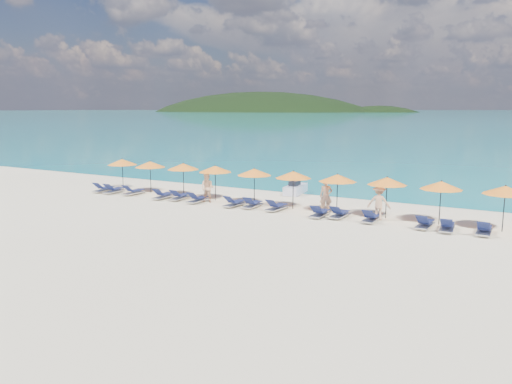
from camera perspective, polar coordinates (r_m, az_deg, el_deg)
The scene contains 32 objects.
ground at distance 25.63m, azimuth -3.30°, elevation -3.63°, with size 1400.00×1400.00×0.00m, color beige.
headland_main at distance 644.13m, azimuth 0.22°, elevation 5.77°, with size 374.00×242.00×126.50m.
headland_small at distance 604.92m, azimuth 13.74°, elevation 5.53°, with size 162.00×126.00×85.50m.
jetski at distance 34.31m, azimuth 4.52°, elevation 0.40°, with size 1.29×2.69×0.92m.
beachgoer_a at distance 28.22m, azimuth 8.00°, elevation -0.47°, with size 0.71×0.46×1.93m, color tan.
beachgoer_b at distance 31.19m, azimuth -5.59°, elevation 0.45°, with size 0.89×0.51×1.83m, color tan.
beachgoer_c at distance 27.04m, azimuth 13.88°, elevation -1.16°, with size 1.22×0.56×1.88m, color tan.
umbrella_0 at distance 36.98m, azimuth -15.05°, elevation 3.33°, with size 2.10×2.10×2.28m.
umbrella_1 at distance 34.99m, azimuth -12.02°, elevation 3.11°, with size 2.10×2.10×2.28m.
umbrella_2 at distance 33.35m, azimuth -8.33°, elevation 2.90°, with size 2.10×2.10×2.28m.
umbrella_3 at distance 31.74m, azimuth -4.69°, elevation 2.63°, with size 2.10×2.10×2.28m.
umbrella_4 at distance 30.15m, azimuth -0.20°, elevation 2.29°, with size 2.10×2.10×2.28m.
umbrella_5 at distance 29.02m, azimuth 4.29°, elevation 1.98°, with size 2.10×2.10×2.28m.
umbrella_6 at distance 27.99m, azimuth 9.31°, elevation 1.59°, with size 2.10×2.10×2.28m.
umbrella_7 at distance 27.36m, azimuth 14.76°, elevation 1.22°, with size 2.10×2.10×2.28m.
umbrella_8 at distance 26.69m, azimuth 20.41°, elevation 0.72°, with size 2.10×2.10×2.28m.
umbrella_9 at distance 26.36m, azimuth 26.61°, elevation 0.19°, with size 2.10×2.10×2.28m.
lounger_0 at distance 36.59m, azimuth -17.03°, elevation 0.36°, with size 0.71×1.73×0.66m.
lounger_1 at distance 35.87m, azimuth -15.93°, elevation 0.23°, with size 0.79×1.75×0.66m.
lounger_2 at distance 34.86m, azimuth -13.85°, elevation 0.06°, with size 0.68×1.72×0.66m.
lounger_3 at distance 32.92m, azimuth -10.58°, elevation -0.38°, with size 0.76×1.74×0.66m.
lounger_4 at distance 32.35m, azimuth -8.69°, elevation -0.50°, with size 0.70×1.73×0.66m.
lounger_5 at distance 31.29m, azimuth -6.68°, elevation -0.80°, with size 0.62×1.70×0.66m.
lounger_6 at distance 29.85m, azimuth -2.48°, elevation -1.26°, with size 0.76×1.75×0.66m.
lounger_7 at distance 29.49m, azimuth -0.40°, elevation -1.38°, with size 0.69×1.73×0.66m.
lounger_8 at distance 28.69m, azimuth 2.35°, elevation -1.70°, with size 0.75×1.74×0.66m.
lounger_9 at distance 27.24m, azimuth 7.30°, elevation -2.38°, with size 0.63×1.70×0.66m.
lounger_10 at distance 27.19m, azimuth 9.54°, elevation -2.47°, with size 0.70×1.73×0.66m.
lounger_11 at distance 26.57m, azimuth 13.04°, elevation -2.87°, with size 0.65×1.71×0.66m.
lounger_12 at distance 25.94m, azimuth 18.74°, elevation -3.44°, with size 0.71×1.73×0.66m.
lounger_13 at distance 25.68m, azimuth 21.00°, elevation -3.70°, with size 0.74×1.74×0.66m.
lounger_14 at distance 25.67m, azimuth 24.63°, elevation -3.95°, with size 0.63×1.70×0.66m.
Camera 1 is at (13.52, -20.96, 5.89)m, focal length 35.00 mm.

